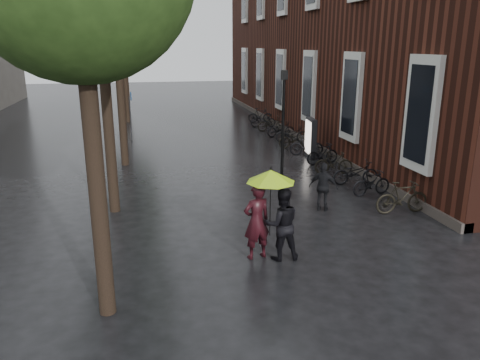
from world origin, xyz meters
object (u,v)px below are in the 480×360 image
object	(u,v)px
parked_bicycles	(302,141)
lamp_post	(283,115)
person_burgundy	(257,221)
pedestrian_walking	(323,187)
person_black	(282,224)
ad_lightbox	(311,138)

from	to	relation	value
parked_bicycles	lamp_post	xyz separation A→B (m)	(-2.46, -4.66, 2.07)
person_burgundy	pedestrian_walking	distance (m)	4.10
pedestrian_walking	lamp_post	size ratio (longest dim) A/B	0.37
pedestrian_walking	parked_bicycles	world-z (taller)	pedestrian_walking
person_black	pedestrian_walking	size ratio (longest dim) A/B	1.17
person_burgundy	person_black	bearing A→B (deg)	148.77
parked_bicycles	person_black	bearing A→B (deg)	-111.74
pedestrian_walking	lamp_post	bearing A→B (deg)	-52.95
ad_lightbox	lamp_post	size ratio (longest dim) A/B	0.44
person_burgundy	lamp_post	world-z (taller)	lamp_post
person_black	ad_lightbox	world-z (taller)	ad_lightbox
pedestrian_walking	lamp_post	world-z (taller)	lamp_post
person_black	parked_bicycles	distance (m)	12.34
pedestrian_walking	parked_bicycles	xyz separation A→B (m)	(2.25, 8.38, -0.31)
lamp_post	ad_lightbox	bearing A→B (deg)	53.94
pedestrian_walking	person_burgundy	bearing A→B (deg)	78.65
person_burgundy	parked_bicycles	world-z (taller)	person_burgundy
lamp_post	pedestrian_walking	bearing A→B (deg)	-86.72
person_burgundy	pedestrian_walking	xyz separation A→B (m)	(2.90, 2.89, -0.18)
ad_lightbox	person_burgundy	bearing A→B (deg)	-110.32
person_black	parked_bicycles	size ratio (longest dim) A/B	0.10
parked_bicycles	pedestrian_walking	bearing A→B (deg)	-105.01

